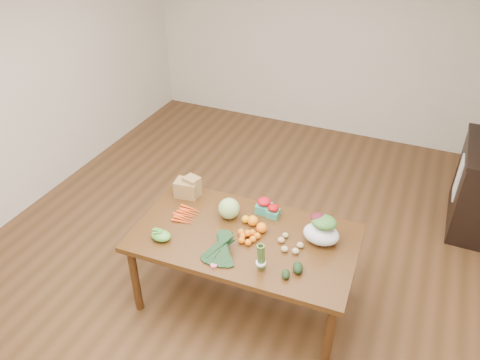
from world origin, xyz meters
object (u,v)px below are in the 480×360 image
at_px(mandarin_cluster, 248,234).
at_px(salad_bag, 322,231).
at_px(kale_bunch, 219,250).
at_px(asparagus_bundle, 261,257).
at_px(dining_table, 244,269).
at_px(cabbage, 229,209).
at_px(paper_bag, 187,187).

xyz_separation_m(mandarin_cluster, salad_bag, (0.55, 0.20, 0.07)).
height_order(kale_bunch, asparagus_bundle, asparagus_bundle).
height_order(mandarin_cluster, kale_bunch, kale_bunch).
distance_m(dining_table, mandarin_cluster, 0.42).
bearing_deg(cabbage, kale_bunch, -74.26).
distance_m(cabbage, mandarin_cluster, 0.33).
height_order(kale_bunch, salad_bag, salad_bag).
relative_size(cabbage, asparagus_bundle, 0.74).
relative_size(dining_table, paper_bag, 6.67).
relative_size(asparagus_bundle, salad_bag, 0.86).
bearing_deg(dining_table, mandarin_cluster, -33.15).
bearing_deg(cabbage, asparagus_bundle, -45.04).
xyz_separation_m(paper_bag, asparagus_bundle, (0.97, -0.62, 0.03)).
xyz_separation_m(dining_table, cabbage, (-0.22, 0.18, 0.47)).
relative_size(dining_table, salad_bag, 6.26).
relative_size(paper_bag, kale_bunch, 0.69).
height_order(paper_bag, salad_bag, salad_bag).
bearing_deg(mandarin_cluster, asparagus_bundle, -51.62).
xyz_separation_m(paper_bag, mandarin_cluster, (0.75, -0.34, -0.05)).
relative_size(dining_table, asparagus_bundle, 7.32).
bearing_deg(salad_bag, dining_table, -163.42).
distance_m(paper_bag, kale_bunch, 0.90).
xyz_separation_m(cabbage, kale_bunch, (0.14, -0.50, -0.01)).
relative_size(dining_table, cabbage, 9.86).
bearing_deg(dining_table, kale_bunch, -106.08).
height_order(dining_table, salad_bag, salad_bag).
bearing_deg(dining_table, paper_bag, 153.69).
distance_m(cabbage, kale_bunch, 0.52).
relative_size(mandarin_cluster, salad_bag, 0.62).
distance_m(cabbage, salad_bag, 0.81).
bearing_deg(asparagus_bundle, kale_bunch, -179.33).
relative_size(cabbage, salad_bag, 0.63).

